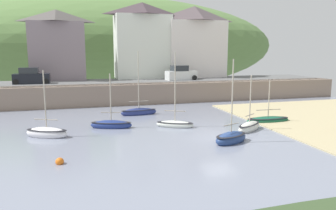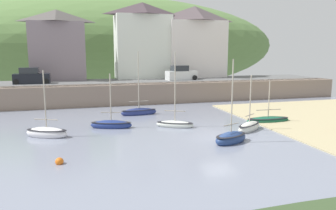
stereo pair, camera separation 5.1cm
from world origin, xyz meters
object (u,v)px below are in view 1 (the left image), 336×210
waterfront_building_centre (143,40)px  waterfront_building_right (194,41)px  parked_car_near_slipway (31,77)px  waterfront_building_left (58,45)px  dinghy_open_wooden (249,127)px  rowboat_small_beached (139,112)px  motorboat_with_cabin (268,120)px  sailboat_blue_trim (175,124)px  sailboat_white_hull (111,125)px  sailboat_tall_mast (47,133)px  mooring_buoy (60,162)px  parked_car_by_wall (181,74)px  sailboat_far_left (231,138)px

waterfront_building_centre → waterfront_building_right: size_ratio=1.02×
waterfront_building_right → parked_car_near_slipway: (-22.36, -4.50, -4.44)m
waterfront_building_left → parked_car_near_slipway: size_ratio=2.25×
dinghy_open_wooden → rowboat_small_beached: rowboat_small_beached is taller
motorboat_with_cabin → parked_car_near_slipway: parked_car_near_slipway is taller
sailboat_blue_trim → sailboat_white_hull: bearing=-165.0°
sailboat_blue_trim → motorboat_with_cabin: (8.53, -0.52, -0.05)m
sailboat_tall_mast → mooring_buoy: size_ratio=11.11×
waterfront_building_centre → waterfront_building_right: (7.81, -0.00, -0.12)m
sailboat_tall_mast → waterfront_building_left: bearing=115.3°
waterfront_building_left → parked_car_by_wall: 16.91m
waterfront_building_right → parked_car_by_wall: 7.24m
waterfront_building_left → sailboat_far_left: (12.39, -26.62, -6.76)m
motorboat_with_cabin → parked_car_by_wall: (-2.69, 17.08, 2.97)m
parked_car_by_wall → sailboat_white_hull: bearing=-131.8°
parked_car_near_slipway → parked_car_by_wall: 18.83m
dinghy_open_wooden → sailboat_tall_mast: size_ratio=0.90×
motorboat_with_cabin → rowboat_small_beached: bearing=150.0°
dinghy_open_wooden → sailboat_tall_mast: bearing=136.8°
sailboat_far_left → sailboat_tall_mast: size_ratio=1.16×
waterfront_building_centre → sailboat_tall_mast: waterfront_building_centre is taller
waterfront_building_right → dinghy_open_wooden: bearing=-99.5°
sailboat_blue_trim → parked_car_by_wall: bearing=98.1°
waterfront_building_right → dinghy_open_wooden: 25.26m
motorboat_with_cabin → parked_car_by_wall: bearing=101.0°
waterfront_building_centre → dinghy_open_wooden: waterfront_building_centre is taller
waterfront_building_left → mooring_buoy: 28.85m
waterfront_building_left → sailboat_tall_mast: (-0.11, -21.53, -6.77)m
waterfront_building_right → sailboat_blue_trim: waterfront_building_right is taller
waterfront_building_left → sailboat_far_left: bearing=-65.0°
waterfront_building_left → parked_car_by_wall: size_ratio=2.17×
sailboat_tall_mast → parked_car_near_slipway: (-2.90, 17.03, 2.89)m
sailboat_far_left → motorboat_with_cabin: size_ratio=1.46×
sailboat_white_hull → rowboat_small_beached: 5.85m
waterfront_building_left → sailboat_white_hull: 21.58m
waterfront_building_left → sailboat_white_hull: waterfront_building_left is taller
waterfront_building_centre → dinghy_open_wooden: (3.82, -23.84, -7.46)m
parked_car_near_slipway → parked_car_by_wall: size_ratio=0.97×
motorboat_with_cabin → sailboat_tall_mast: sailboat_tall_mast is taller
waterfront_building_left → sailboat_tall_mast: 22.57m
waterfront_building_centre → parked_car_near_slipway: bearing=-162.8°
sailboat_far_left → sailboat_tall_mast: sailboat_far_left is taller
motorboat_with_cabin → sailboat_far_left: bearing=-138.6°
waterfront_building_centre → mooring_buoy: bearing=-110.6°
sailboat_blue_trim → waterfront_building_centre: bearing=113.3°
sailboat_tall_mast → mooring_buoy: 6.56m
waterfront_building_left → dinghy_open_wooden: 29.17m
parked_car_by_wall → sailboat_far_left: bearing=-105.0°
waterfront_building_right → motorboat_with_cabin: bearing=-92.2°
sailboat_white_hull → dinghy_open_wooden: bearing=-3.2°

